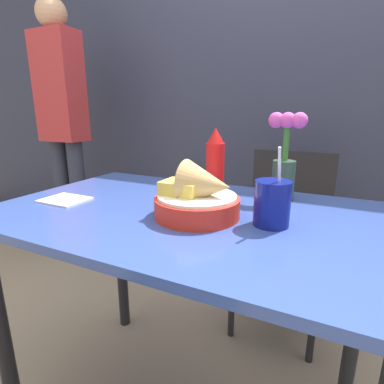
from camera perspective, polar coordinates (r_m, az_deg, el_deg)
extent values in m
cube|color=#2D334C|center=(2.07, 16.29, 21.22)|extent=(7.00, 0.06, 2.60)
cube|color=#334C9E|center=(0.89, -1.31, -4.13)|extent=(1.13, 0.71, 0.02)
cylinder|color=black|center=(1.21, -32.55, -21.87)|extent=(0.05, 0.05, 0.75)
cylinder|color=black|center=(1.53, -13.40, -11.86)|extent=(0.05, 0.05, 0.75)
cylinder|color=black|center=(1.24, 28.81, -20.17)|extent=(0.05, 0.05, 0.75)
cylinder|color=black|center=(1.51, 7.63, -19.02)|extent=(0.03, 0.03, 0.43)
cylinder|color=black|center=(1.46, 22.17, -21.38)|extent=(0.03, 0.03, 0.43)
cylinder|color=black|center=(1.80, 11.39, -13.03)|extent=(0.03, 0.03, 0.43)
cylinder|color=black|center=(1.76, 23.13, -14.69)|extent=(0.03, 0.03, 0.43)
cube|color=black|center=(1.52, 16.71, -9.49)|extent=(0.40, 0.40, 0.02)
cube|color=black|center=(1.62, 18.41, 0.11)|extent=(0.40, 0.03, 0.41)
cylinder|color=red|center=(0.82, 0.97, -2.87)|extent=(0.23, 0.23, 0.05)
cylinder|color=white|center=(0.81, 0.98, -0.79)|extent=(0.21, 0.21, 0.01)
cone|color=tan|center=(0.79, 2.91, 1.37)|extent=(0.13, 0.13, 0.13)
cube|color=#E5C14C|center=(0.81, -1.97, 0.57)|extent=(0.11, 0.08, 0.04)
cylinder|color=red|center=(1.00, 4.39, 4.12)|extent=(0.06, 0.06, 0.18)
cone|color=red|center=(0.98, 4.53, 10.71)|extent=(0.06, 0.06, 0.05)
cylinder|color=navy|center=(0.77, 15.00, -2.11)|extent=(0.09, 0.09, 0.12)
cylinder|color=black|center=(0.78, 14.95, -2.76)|extent=(0.08, 0.08, 0.09)
cylinder|color=white|center=(0.76, 16.26, 1.51)|extent=(0.01, 0.07, 0.19)
cylinder|color=#2D4738|center=(1.01, 16.94, 2.16)|extent=(0.07, 0.07, 0.13)
cylinder|color=#33722D|center=(1.00, 17.47, 9.00)|extent=(0.02, 0.02, 0.12)
sphere|color=#D14CB2|center=(0.99, 17.78, 12.88)|extent=(0.05, 0.05, 0.05)
sphere|color=#D14CB2|center=(1.00, 15.78, 13.03)|extent=(0.05, 0.05, 0.05)
sphere|color=#D14CB2|center=(0.99, 19.81, 12.70)|extent=(0.05, 0.05, 0.05)
cube|color=white|center=(1.05, -23.03, -1.38)|extent=(0.14, 0.11, 0.01)
cylinder|color=#2D3347|center=(2.48, -23.21, -0.91)|extent=(0.11, 0.11, 0.86)
cylinder|color=#2D3347|center=(2.36, -20.66, -1.39)|extent=(0.11, 0.11, 0.86)
cube|color=#B23338|center=(2.34, -23.93, 17.68)|extent=(0.32, 0.18, 0.71)
sphere|color=tan|center=(2.41, -25.22, 28.47)|extent=(0.20, 0.20, 0.20)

